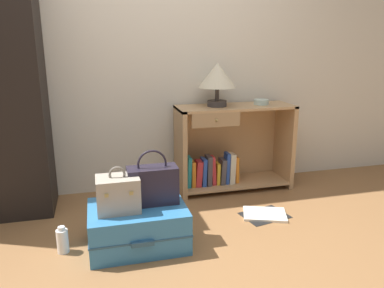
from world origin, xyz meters
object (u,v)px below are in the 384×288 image
Objects in this scene: handbag at (153,184)px; open_book_on_floor at (265,214)px; bowl at (261,102)px; bookshelf at (229,149)px; train_case at (118,194)px; bottle at (63,240)px; suitcase_large at (138,226)px; table_lamp at (217,77)px.

handbag is 0.94× the size of open_book_on_floor.
open_book_on_floor is at bearing -109.15° from bowl.
bookshelf is 3.54× the size of train_case.
train_case reaches higher than bottle.
handbag is 2.05× the size of bottle.
bowl is at bearing 24.70° from bottle.
bottle is (-0.37, 0.05, -0.31)m from train_case.
bookshelf is 1.66m from bottle.
bowl is 0.36× the size of handbag.
bowl reaches higher than bottle.
bookshelf reaches higher than open_book_on_floor.
bowl is 0.21× the size of suitcase_large.
train_case is 0.76× the size of open_book_on_floor.
handbag is at bearing -131.63° from table_lamp.
bowl reaches higher than suitcase_large.
bookshelf is at bearing 96.87° from open_book_on_floor.
table_lamp is at bearing 42.32° from train_case.
suitcase_large is at bearing -3.23° from bottle.
train_case is 1.22m from open_book_on_floor.
table_lamp is 0.58× the size of suitcase_large.
table_lamp reaches higher than bookshelf.
bowl reaches higher than train_case.
train_case is 0.24m from handbag.
open_book_on_floor is at bearing 10.54° from suitcase_large.
bookshelf is at bearing 38.98° from train_case.
open_book_on_floor is at bearing 6.14° from bottle.
open_book_on_floor is (1.13, 0.21, -0.38)m from train_case.
bottle is (-0.60, -0.01, -0.33)m from handbag.
suitcase_large reaches higher than bottle.
train_case is at bearing -141.02° from bookshelf.
bookshelf is at bearing 177.65° from bowl.
bottle is at bearing -148.47° from table_lamp.
bottle is (-1.30, -0.80, -0.95)m from table_lamp.
handbag is at bearing 0.64° from bottle.
bowl reaches higher than bookshelf.
train_case is (-0.93, -0.85, -0.64)m from table_lamp.
bottle is (-0.49, 0.03, -0.05)m from suitcase_large.
handbag is (-0.83, -0.80, 0.04)m from bookshelf.
bookshelf reaches higher than handbag.
suitcase_large is at bearing -138.47° from bookshelf.
bowl is at bearing 34.95° from handbag.
train_case is at bearing -169.32° from open_book_on_floor.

